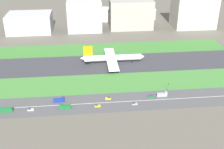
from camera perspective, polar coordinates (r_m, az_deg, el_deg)
ground_plane at (r=289.36m, az=-1.40°, el=2.14°), size 800.00×800.00×0.00m
runway at (r=289.34m, az=-1.40°, el=2.15°), size 280.00×46.00×0.10m
grass_median_north at (r=326.98m, az=-1.98°, el=5.12°), size 280.00×36.00×0.10m
grass_median_south at (r=252.75m, az=-0.64°, el=-1.70°), size 280.00×36.00×0.10m
highway at (r=225.25m, az=0.12°, el=-5.55°), size 280.00×28.00×0.10m
highway_centerline at (r=225.22m, az=0.12°, el=-5.54°), size 266.00×0.50×0.01m
airliner at (r=287.36m, az=-0.10°, el=3.33°), size 65.00×56.00×19.70m
truck_1 at (r=235.79m, az=9.97°, el=-3.94°), size 8.40×2.50×4.00m
truck_2 at (r=228.74m, az=-10.45°, el=-5.02°), size 8.40×2.50×4.00m
car_0 at (r=233.92m, az=7.73°, el=-4.24°), size 4.40×1.80×2.00m
car_3 at (r=222.68m, az=4.47°, el=-5.80°), size 4.40×1.80×2.00m
car_2 at (r=223.71m, az=-15.96°, el=-6.71°), size 4.40×1.80×2.00m
bus_0 at (r=227.46m, az=-20.60°, el=-6.61°), size 11.60×2.50×3.50m
car_1 at (r=228.77m, az=-0.75°, el=-4.74°), size 4.40×1.80×2.00m
truck_0 at (r=219.91m, az=-9.41°, el=-6.34°), size 8.40×2.50×4.00m
car_4 at (r=219.81m, az=-2.95°, el=-6.22°), size 4.40×1.80×2.00m
traffic_light at (r=242.99m, az=11.10°, el=-2.35°), size 0.36×0.50×7.20m
terminal_building at (r=397.84m, az=-16.05°, el=9.90°), size 56.79×39.86×24.13m
hangar_building at (r=389.50m, az=-5.53°, el=11.70°), size 44.54×35.63×40.32m
office_tower at (r=395.10m, az=3.82°, el=11.84°), size 57.74×27.58×38.51m
cargo_warehouse at (r=417.43m, az=15.97°, el=12.21°), size 55.32×38.26×45.66m
fuel_tank_west at (r=437.18m, az=-1.42°, el=11.92°), size 24.21×24.21×17.37m
fuel_tank_centre at (r=441.65m, az=3.24°, el=11.82°), size 19.73×19.73×14.12m
fuel_tank_east at (r=447.16m, az=7.09°, el=11.88°), size 25.81×25.81×14.54m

